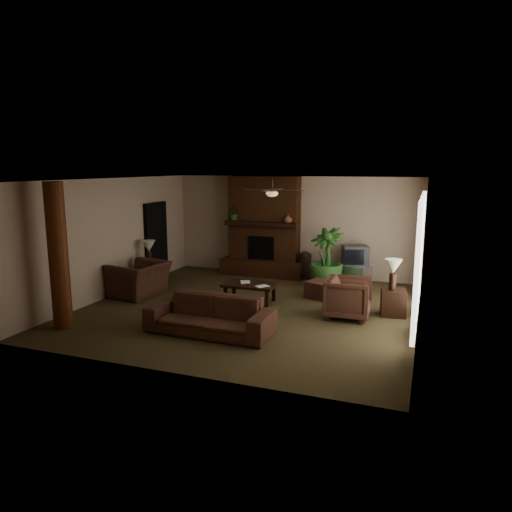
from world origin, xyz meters
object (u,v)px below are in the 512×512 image
at_px(sofa, 210,309).
at_px(lamp_right, 393,269).
at_px(armchair_right, 348,296).
at_px(lamp_left, 149,248).
at_px(side_table_right, 393,302).
at_px(floor_plant, 326,271).
at_px(tv_stand, 352,274).
at_px(armchair_left, 139,274).
at_px(floor_vase, 305,263).
at_px(coffee_table, 250,286).
at_px(log_column, 58,256).
at_px(side_table_left, 151,275).
at_px(ottoman, 321,289).

distance_m(sofa, lamp_right, 3.87).
relative_size(armchair_right, lamp_left, 1.40).
bearing_deg(lamp_left, side_table_right, -3.53).
bearing_deg(floor_plant, sofa, -108.23).
distance_m(tv_stand, lamp_right, 2.86).
xyz_separation_m(armchair_left, armchair_right, (4.98, 0.05, -0.09)).
height_order(floor_vase, side_table_right, floor_vase).
bearing_deg(floor_vase, tv_stand, -5.12).
distance_m(tv_stand, floor_plant, 0.91).
height_order(coffee_table, lamp_right, lamp_right).
bearing_deg(lamp_right, log_column, -153.51).
xyz_separation_m(lamp_left, side_table_right, (6.14, -0.38, -0.73)).
height_order(tv_stand, floor_plant, floor_plant).
bearing_deg(armchair_right, floor_vase, 27.04).
distance_m(floor_vase, lamp_right, 3.67).
bearing_deg(sofa, side_table_right, 37.27).
bearing_deg(armchair_right, coffee_table, 78.64).
height_order(sofa, floor_plant, sofa).
distance_m(coffee_table, side_table_left, 3.02).
relative_size(log_column, lamp_right, 4.31).
bearing_deg(armchair_right, side_table_right, -62.77).
bearing_deg(armchair_left, log_column, 5.06).
distance_m(lamp_left, side_table_right, 6.19).
bearing_deg(lamp_left, coffee_table, -9.18).
height_order(log_column, armchair_left, log_column).
distance_m(side_table_left, side_table_right, 6.15).
relative_size(log_column, side_table_left, 5.09).
bearing_deg(ottoman, side_table_right, -25.34).
distance_m(sofa, side_table_right, 3.89).
distance_m(log_column, armchair_right, 5.74).
relative_size(ottoman, lamp_right, 0.92).
relative_size(log_column, tv_stand, 3.29).
bearing_deg(armchair_right, lamp_left, 78.74).
relative_size(armchair_left, lamp_right, 1.92).
xyz_separation_m(armchair_right, side_table_left, (-5.28, 0.92, -0.18)).
relative_size(sofa, lamp_right, 3.63).
distance_m(floor_vase, floor_plant, 1.11).
bearing_deg(side_table_left, lamp_left, -90.00).
height_order(armchair_left, ottoman, armchair_left).
bearing_deg(tv_stand, floor_plant, -108.71).
bearing_deg(armchair_left, coffee_table, 106.36).
distance_m(sofa, armchair_right, 2.91).
bearing_deg(side_table_right, ottoman, 154.66).
bearing_deg(lamp_left, lamp_right, -4.00).
bearing_deg(lamp_right, lamp_left, 176.00).
bearing_deg(floor_plant, armchair_left, -150.66).
bearing_deg(side_table_left, sofa, -42.30).
bearing_deg(armchair_right, lamp_right, -64.33).
height_order(armchair_right, lamp_left, lamp_left).
bearing_deg(log_column, lamp_left, 93.40).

